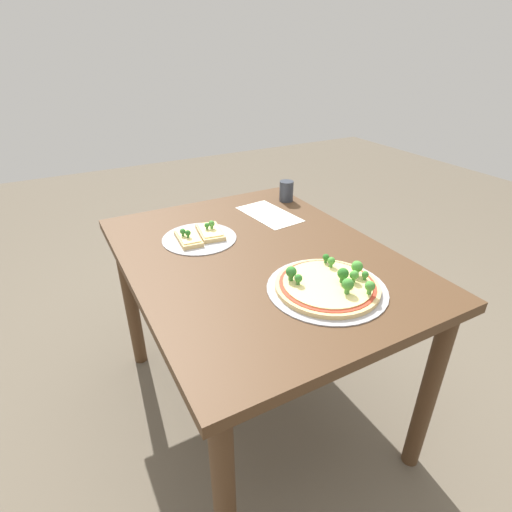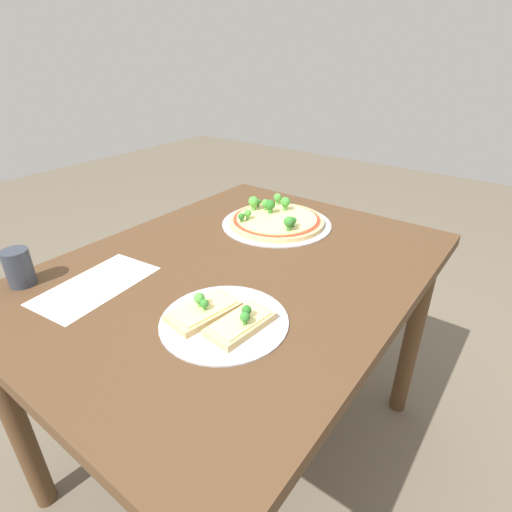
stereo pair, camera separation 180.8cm
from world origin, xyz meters
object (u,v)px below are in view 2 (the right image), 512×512
object	(u,v)px
pizza_tray_whole	(276,220)
pizza_tray_slice	(222,318)
dining_table	(238,296)
drinking_cup	(19,268)

from	to	relation	value
pizza_tray_whole	pizza_tray_slice	xyz separation A→B (m)	(-0.51, -0.21, -0.00)
dining_table	pizza_tray_slice	size ratio (longest dim) A/B	4.12
pizza_tray_whole	drinking_cup	distance (m)	0.75
pizza_tray_whole	drinking_cup	xyz separation A→B (m)	(-0.69, 0.29, 0.03)
dining_table	pizza_tray_whole	bearing A→B (deg)	14.66
pizza_tray_whole	drinking_cup	bearing A→B (deg)	157.28
dining_table	pizza_tray_slice	bearing A→B (deg)	-148.38
pizza_tray_whole	pizza_tray_slice	world-z (taller)	pizza_tray_whole
pizza_tray_slice	drinking_cup	distance (m)	0.53
dining_table	pizza_tray_whole	xyz separation A→B (m)	(0.30, 0.08, 0.11)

